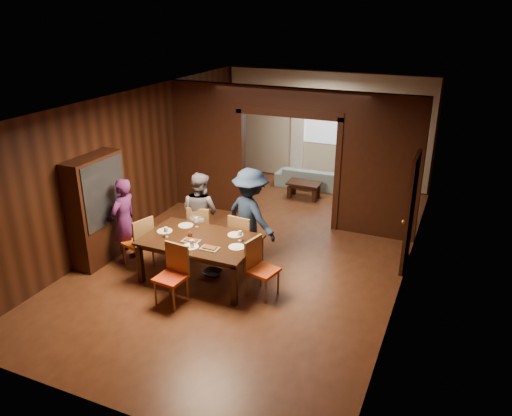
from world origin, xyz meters
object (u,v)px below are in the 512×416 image
at_px(hutch, 98,210).
at_px(chair_far_l, 203,228).
at_px(chair_far_r, 245,238).
at_px(person_grey, 200,213).
at_px(person_purple, 124,221).
at_px(sofa, 311,178).
at_px(coffee_table, 304,190).
at_px(chair_left, 138,241).
at_px(chair_right, 263,269).
at_px(person_navy, 251,216).
at_px(dining_table, 201,259).
at_px(chair_near, 170,276).

bearing_deg(hutch, chair_far_l, 33.20).
bearing_deg(chair_far_r, person_grey, -0.53).
height_order(person_purple, chair_far_l, person_purple).
bearing_deg(sofa, chair_far_l, 78.12).
height_order(coffee_table, chair_left, chair_left).
xyz_separation_m(person_purple, chair_right, (2.79, -0.11, -0.32)).
distance_m(person_navy, chair_far_r, 0.43).
xyz_separation_m(sofa, chair_right, (0.87, -5.32, 0.22)).
bearing_deg(person_navy, chair_right, 147.63).
height_order(person_purple, person_navy, person_navy).
xyz_separation_m(dining_table, coffee_table, (0.40, 4.44, -0.18)).
distance_m(chair_far_r, chair_near, 1.79).
bearing_deg(chair_far_r, chair_far_l, -0.25).
distance_m(coffee_table, chair_near, 5.34).
bearing_deg(person_navy, sofa, -63.18).
xyz_separation_m(coffee_table, chair_far_l, (-0.87, -3.51, 0.28)).
distance_m(person_purple, hutch, 0.51).
height_order(chair_far_l, hutch, hutch).
bearing_deg(chair_left, chair_right, 106.42).
bearing_deg(chair_near, chair_far_r, 79.30).
bearing_deg(chair_left, chair_far_r, 134.70).
relative_size(person_purple, dining_table, 0.83).
height_order(dining_table, chair_far_l, chair_far_l).
bearing_deg(chair_near, person_grey, 109.73).
xyz_separation_m(chair_left, chair_near, (1.22, -0.82, 0.00)).
height_order(person_grey, chair_left, person_grey).
bearing_deg(hutch, chair_left, 4.27).
xyz_separation_m(coffee_table, chair_left, (-1.67, -4.48, 0.28)).
relative_size(coffee_table, hutch, 0.40).
relative_size(coffee_table, chair_far_r, 0.82).
bearing_deg(chair_left, coffee_table, 176.60).
bearing_deg(person_purple, hutch, -68.82).
xyz_separation_m(person_grey, chair_left, (-0.75, -0.98, -0.31)).
bearing_deg(hutch, chair_far_r, 21.00).
bearing_deg(person_purple, coffee_table, 158.98).
bearing_deg(chair_right, coffee_table, 22.89).
bearing_deg(person_grey, dining_table, 129.43).
xyz_separation_m(person_grey, chair_far_l, (0.04, -0.01, -0.31)).
relative_size(dining_table, chair_far_r, 2.00).
distance_m(coffee_table, chair_far_l, 3.63).
bearing_deg(person_grey, sofa, -90.59).
bearing_deg(person_navy, chair_far_l, 27.58).
distance_m(dining_table, hutch, 2.14).
bearing_deg(chair_far_l, hutch, 25.74).
distance_m(chair_far_l, hutch, 1.95).
height_order(dining_table, coffee_table, dining_table).
bearing_deg(chair_left, person_grey, 159.47).
distance_m(person_purple, chair_left, 0.46).
distance_m(chair_left, chair_far_l, 1.25).
height_order(person_navy, hutch, hutch).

